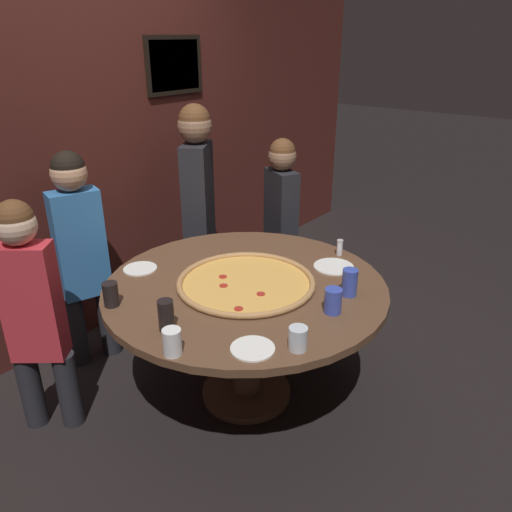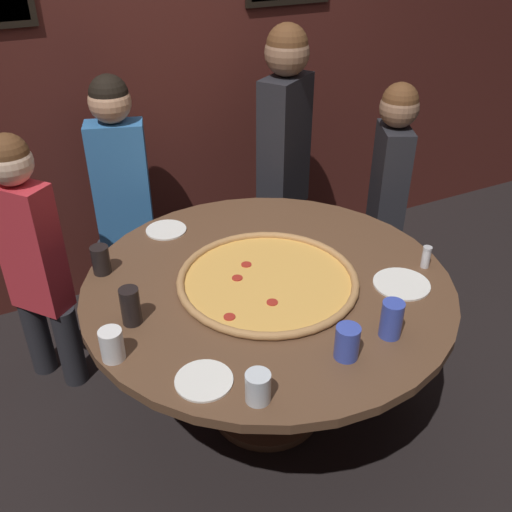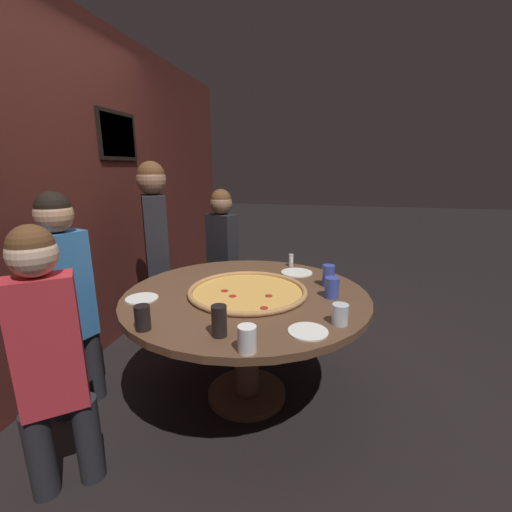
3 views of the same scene
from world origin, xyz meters
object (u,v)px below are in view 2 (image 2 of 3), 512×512
(drink_cup_by_shaker, at_px, (130,306))
(diner_far_left, at_px, (32,253))
(drink_cup_beside_pizza, at_px, (392,319))
(drink_cup_centre_back, at_px, (101,260))
(drink_cup_near_right, at_px, (258,387))
(giant_pizza, at_px, (268,280))
(white_plate_left_side, at_px, (166,230))
(white_plate_beside_cup, at_px, (402,284))
(diner_far_right, at_px, (122,190))
(drink_cup_near_left, at_px, (347,342))
(diner_side_right, at_px, (388,189))
(white_plate_far_back, at_px, (204,380))
(condiment_shaker, at_px, (426,257))
(diner_centre_back, at_px, (284,150))
(dining_table, at_px, (268,308))
(drink_cup_front_edge, at_px, (112,345))

(drink_cup_by_shaker, bearing_deg, diner_far_left, 110.66)
(drink_cup_beside_pizza, xyz_separation_m, drink_cup_centre_back, (-0.82, 0.86, -0.01))
(drink_cup_near_right, bearing_deg, giant_pizza, 59.71)
(drink_cup_beside_pizza, distance_m, white_plate_left_side, 1.17)
(white_plate_beside_cup, height_order, diner_far_right, diner_far_right)
(drink_cup_near_left, bearing_deg, drink_cup_by_shaker, 139.88)
(diner_far_right, height_order, diner_side_right, diner_far_right)
(white_plate_far_back, xyz_separation_m, white_plate_beside_cup, (0.92, 0.15, 0.00))
(drink_cup_centre_back, xyz_separation_m, diner_far_right, (0.27, 0.66, -0.02))
(drink_cup_beside_pizza, bearing_deg, white_plate_left_side, 113.58)
(drink_cup_near_right, height_order, white_plate_left_side, drink_cup_near_right)
(condiment_shaker, bearing_deg, diner_centre_back, 93.45)
(drink_cup_by_shaker, distance_m, diner_centre_back, 1.47)
(giant_pizza, xyz_separation_m, white_plate_beside_cup, (0.48, -0.26, -0.01))
(drink_cup_centre_back, bearing_deg, drink_cup_near_left, -55.01)
(giant_pizza, xyz_separation_m, drink_cup_near_left, (0.04, -0.51, 0.05))
(drink_cup_beside_pizza, distance_m, condiment_shaker, 0.50)
(condiment_shaker, bearing_deg, dining_table, 162.27)
(white_plate_beside_cup, relative_size, diner_side_right, 0.17)
(giant_pizza, height_order, drink_cup_near_left, drink_cup_near_left)
(drink_cup_near_right, height_order, diner_far_right, diner_far_right)
(diner_far_left, height_order, diner_side_right, diner_side_right)
(drink_cup_near_left, relative_size, diner_centre_back, 0.08)
(drink_cup_centre_back, bearing_deg, diner_side_right, 3.74)
(drink_cup_centre_back, distance_m, diner_far_right, 0.71)
(giant_pizza, xyz_separation_m, drink_cup_front_edge, (-0.67, -0.16, 0.04))
(drink_cup_near_right, relative_size, white_plate_far_back, 0.54)
(white_plate_left_side, xyz_separation_m, white_plate_far_back, (-0.21, -0.99, 0.00))
(diner_centre_back, bearing_deg, giant_pizza, 25.34)
(white_plate_left_side, bearing_deg, diner_centre_back, 22.14)
(dining_table, bearing_deg, white_plate_far_back, -137.46)
(drink_cup_near_right, relative_size, drink_cup_near_left, 0.84)
(white_plate_far_back, height_order, diner_centre_back, diner_centre_back)
(diner_centre_back, bearing_deg, drink_cup_near_left, 36.74)
(white_plate_left_side, distance_m, white_plate_far_back, 1.01)
(drink_cup_front_edge, relative_size, white_plate_far_back, 0.61)
(condiment_shaker, height_order, diner_side_right, diner_side_right)
(diner_far_right, relative_size, diner_far_left, 1.07)
(giant_pizza, relative_size, drink_cup_by_shaker, 4.99)
(diner_far_left, bearing_deg, diner_far_right, -95.10)
(white_plate_beside_cup, xyz_separation_m, diner_far_right, (-0.79, 1.29, 0.03))
(drink_cup_front_edge, relative_size, condiment_shaker, 1.20)
(drink_cup_beside_pizza, xyz_separation_m, drink_cup_near_left, (-0.20, -0.02, -0.01))
(diner_side_right, xyz_separation_m, diner_centre_back, (-0.39, 0.44, 0.13))
(drink_cup_near_left, relative_size, diner_far_right, 0.09)
(dining_table, distance_m, diner_side_right, 1.08)
(drink_cup_near_left, height_order, diner_centre_back, diner_centre_back)
(white_plate_left_side, bearing_deg, drink_cup_near_left, -76.36)
(diner_centre_back, bearing_deg, white_plate_far_back, 19.89)
(drink_cup_near_right, bearing_deg, drink_cup_by_shaker, 113.93)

